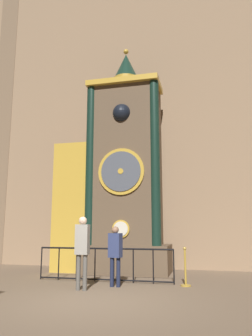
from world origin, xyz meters
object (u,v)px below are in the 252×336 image
(stanchion_post, at_px, (185,273))
(visitor_far, at_px, (115,250))
(clock_tower, at_px, (115,178))
(visitor_near, at_px, (82,245))

(stanchion_post, bearing_deg, visitor_far, -163.36)
(stanchion_post, bearing_deg, clock_tower, 140.38)
(visitor_far, distance_m, stanchion_post, 2.01)
(visitor_near, relative_size, visitor_far, 1.16)
(clock_tower, height_order, visitor_near, clock_tower)
(visitor_far, bearing_deg, clock_tower, 118.52)
(visitor_near, height_order, stanchion_post, visitor_near)
(visitor_near, bearing_deg, visitor_far, 43.01)
(clock_tower, bearing_deg, visitor_near, -88.97)
(clock_tower, xyz_separation_m, visitor_far, (0.76, -2.69, -2.42))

